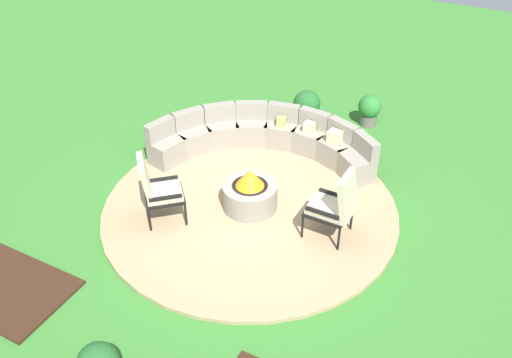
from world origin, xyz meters
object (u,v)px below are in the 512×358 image
potted_plant_0 (370,109)px  potted_plant_1 (307,107)px  lounge_chair_front_left (157,188)px  fire_pit (250,193)px  lounge_chair_front_right (335,204)px  curved_stone_bench (265,139)px

potted_plant_0 → potted_plant_1: 1.23m
lounge_chair_front_left → potted_plant_1: 3.80m
lounge_chair_front_left → potted_plant_1: size_ratio=1.50×
fire_pit → lounge_chair_front_right: 1.41m
lounge_chair_front_right → potted_plant_1: size_ratio=1.49×
lounge_chair_front_left → potted_plant_1: bearing=126.3°
curved_stone_bench → potted_plant_0: size_ratio=5.95×
lounge_chair_front_left → potted_plant_0: (1.84, 4.32, -0.28)m
lounge_chair_front_right → potted_plant_0: lounge_chair_front_right is taller
curved_stone_bench → lounge_chair_front_left: lounge_chair_front_left is taller
fire_pit → curved_stone_bench: (-0.49, 1.47, 0.04)m
lounge_chair_front_left → lounge_chair_front_right: size_ratio=1.01×
lounge_chair_front_right → potted_plant_0: 3.54m
fire_pit → lounge_chair_front_right: size_ratio=0.78×
lounge_chair_front_left → potted_plant_1: (0.77, 3.71, -0.22)m
potted_plant_1 → curved_stone_bench: bearing=-98.8°
lounge_chair_front_right → potted_plant_0: (-0.60, 3.47, -0.28)m
curved_stone_bench → potted_plant_0: curved_stone_bench is taller
lounge_chair_front_right → potted_plant_1: 3.32m
lounge_chair_front_left → lounge_chair_front_right: bearing=67.1°
potted_plant_0 → lounge_chair_front_left: bearing=-113.1°
curved_stone_bench → fire_pit: bearing=-71.5°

